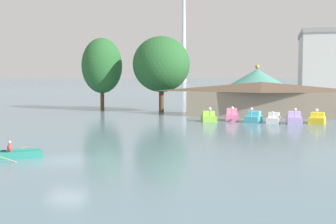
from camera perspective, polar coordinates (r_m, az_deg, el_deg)
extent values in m
plane|color=slate|center=(29.86, -12.63, -5.98)|extent=(2000.00, 2000.00, 0.00)
cube|color=#237A6B|center=(31.67, -18.82, -5.16)|extent=(3.61, 3.03, 0.38)
cube|color=#237A6B|center=(32.19, -18.87, -4.57)|extent=(2.82, 2.00, 0.10)
cube|color=#237A6B|center=(31.08, -18.78, -4.89)|extent=(2.82, 2.00, 0.10)
cube|color=#997F5B|center=(31.63, -19.31, -4.79)|extent=(0.79, 1.00, 0.04)
ellipsoid|color=#BF3F3F|center=(31.59, -19.32, -4.29)|extent=(0.51, 0.54, 0.53)
sphere|color=tan|center=(31.53, -19.34, -3.61)|extent=(0.22, 0.22, 0.22)
cylinder|color=tan|center=(33.27, -19.09, -4.92)|extent=(1.67, 1.18, 0.88)
cylinder|color=tan|center=(30.11, -18.84, -5.90)|extent=(1.67, 1.18, 0.88)
cube|color=#8CCC3F|center=(53.92, 5.15, -0.84)|extent=(2.23, 2.75, 0.63)
cube|color=#A0E24F|center=(54.17, 5.12, -0.18)|extent=(1.64, 1.42, 0.58)
cylinder|color=#8CCC3F|center=(52.92, 5.29, -0.20)|extent=(0.14, 0.14, 0.75)
sphere|color=white|center=(52.87, 5.29, 0.41)|extent=(0.38, 0.38, 0.38)
cube|color=pink|center=(55.02, 8.05, -0.68)|extent=(1.80, 2.81, 0.78)
cube|color=pink|center=(55.28, 8.05, 0.11)|extent=(1.39, 1.34, 0.68)
cylinder|color=pink|center=(53.91, 8.10, -0.03)|extent=(0.14, 0.14, 0.63)
sphere|color=white|center=(53.87, 8.10, 0.50)|extent=(0.38, 0.38, 0.38)
cube|color=#4CB7CC|center=(53.65, 10.71, -0.88)|extent=(2.09, 2.78, 0.72)
cube|color=#5DCDE2|center=(53.90, 10.80, -0.18)|extent=(1.58, 1.38, 0.56)
cylinder|color=#4CB7CC|center=(52.62, 10.46, -0.19)|extent=(0.14, 0.14, 0.74)
sphere|color=white|center=(52.58, 10.46, 0.39)|extent=(0.34, 0.34, 0.34)
cube|color=white|center=(53.29, 13.17, -1.00)|extent=(1.66, 2.71, 0.64)
cube|color=white|center=(53.56, 13.22, -0.34)|extent=(1.30, 1.28, 0.54)
cylinder|color=white|center=(52.22, 13.05, -0.51)|extent=(0.14, 0.14, 0.45)
sphere|color=white|center=(52.19, 13.06, -0.09)|extent=(0.32, 0.32, 0.32)
cube|color=#B299D8|center=(52.92, 15.62, -1.02)|extent=(1.73, 2.30, 0.78)
cube|color=#C8ADF0|center=(53.14, 15.61, -0.24)|extent=(1.43, 1.07, 0.62)
cylinder|color=#B299D8|center=(51.98, 15.73, -0.27)|extent=(0.14, 0.14, 0.75)
sphere|color=white|center=(51.94, 15.74, 0.31)|extent=(0.31, 0.31, 0.31)
cube|color=yellow|center=(54.18, 18.29, -0.98)|extent=(2.16, 3.21, 0.72)
cube|color=yellow|center=(54.50, 18.34, -0.30)|extent=(1.64, 1.56, 0.50)
cylinder|color=yellow|center=(52.94, 18.21, -0.35)|extent=(0.14, 0.14, 0.67)
sphere|color=white|center=(52.90, 18.22, 0.22)|extent=(0.38, 0.38, 0.38)
cube|color=gray|center=(61.56, 11.67, 1.00)|extent=(19.34, 5.21, 3.28)
pyramid|color=brown|center=(61.46, 11.70, 3.13)|extent=(20.89, 5.99, 1.31)
cylinder|color=brown|center=(72.32, 11.14, 1.64)|extent=(7.22, 7.22, 3.56)
cone|color=teal|center=(72.22, 11.18, 4.19)|extent=(10.02, 10.02, 2.87)
sphere|color=#B7993D|center=(72.23, 11.20, 5.60)|extent=(0.70, 0.70, 0.70)
cylinder|color=brown|center=(71.94, -8.27, 1.31)|extent=(0.60, 0.60, 2.67)
ellipsoid|color=#28602D|center=(71.84, -8.33, 5.81)|extent=(6.32, 6.32, 8.61)
cylinder|color=brown|center=(67.62, -0.84, 1.27)|extent=(0.74, 0.74, 2.97)
ellipsoid|color=#28602D|center=(67.52, -0.84, 6.04)|extent=(8.51, 8.51, 8.28)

